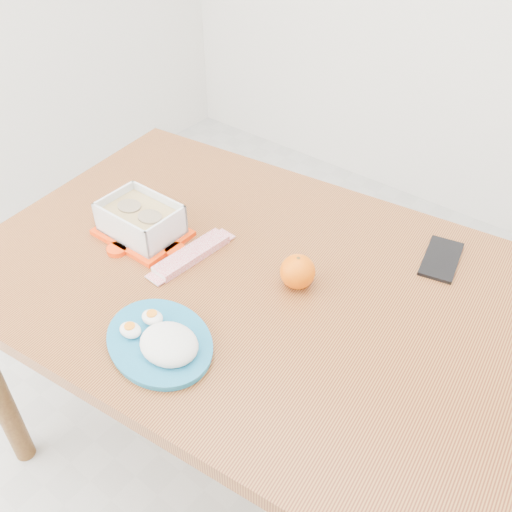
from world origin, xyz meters
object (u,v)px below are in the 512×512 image
Objects in this scene: food_container at (141,220)px; orange_fruit at (298,272)px; dining_table at (256,302)px; rice_plate at (162,341)px; smartphone at (441,259)px.

orange_fruit is (0.42, 0.09, -0.01)m from food_container.
dining_table is 0.16m from orange_fruit.
rice_plate is 1.95× the size of smartphone.
orange_fruit is 0.37m from smartphone.
food_container is (-0.32, -0.06, 0.13)m from dining_table.
orange_fruit is at bearing 11.93° from food_container.
food_container is 1.37× the size of smartphone.
dining_table is at bearing -160.11° from orange_fruit.
food_container reaches higher than orange_fruit.
dining_table is at bearing 9.62° from food_container.
orange_fruit is at bearing -140.20° from smartphone.
food_container is 2.71× the size of orange_fruit.
food_container is 0.43m from orange_fruit.
food_container is at bearing -176.66° from dining_table.
orange_fruit reaches higher than dining_table.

